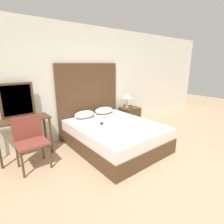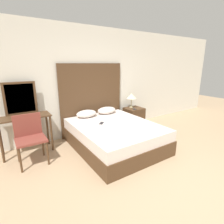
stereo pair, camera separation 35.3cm
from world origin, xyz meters
name	(u,v)px [view 2 (the right image)]	position (x,y,z in m)	size (l,w,h in m)	color
ground_plane	(171,185)	(0.00, 0.00, 0.00)	(16.00, 16.00, 0.00)	tan
wall_back	(91,82)	(0.00, 2.68, 1.35)	(10.00, 0.06, 2.70)	silver
bed	(114,136)	(-0.01, 1.56, 0.27)	(1.64, 2.04, 0.54)	#4C331E
headboard	(92,99)	(-0.01, 2.61, 0.91)	(1.73, 0.05, 1.82)	#4C331E
pillow_left	(86,114)	(-0.31, 2.37, 0.63)	(0.51, 0.33, 0.18)	silver
pillow_right	(107,110)	(0.28, 2.37, 0.63)	(0.51, 0.33, 0.18)	silver
phone_on_bed	(102,123)	(-0.23, 1.76, 0.54)	(0.16, 0.15, 0.01)	#232328
nightstand	(134,117)	(1.18, 2.32, 0.29)	(0.50, 0.45, 0.57)	#4C331E
table_lamp	(131,96)	(1.14, 2.41, 0.91)	(0.29, 0.29, 0.41)	tan
phone_on_nightstand	(134,109)	(1.09, 2.21, 0.58)	(0.11, 0.16, 0.01)	black
vanity_desk	(25,124)	(-1.68, 2.34, 0.64)	(1.00, 0.43, 0.80)	#4C331E
vanity_mirror	(20,98)	(-1.68, 2.53, 1.13)	(0.62, 0.03, 0.67)	#4C331E
chair	(30,135)	(-1.67, 1.91, 0.54)	(0.51, 0.46, 0.91)	brown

